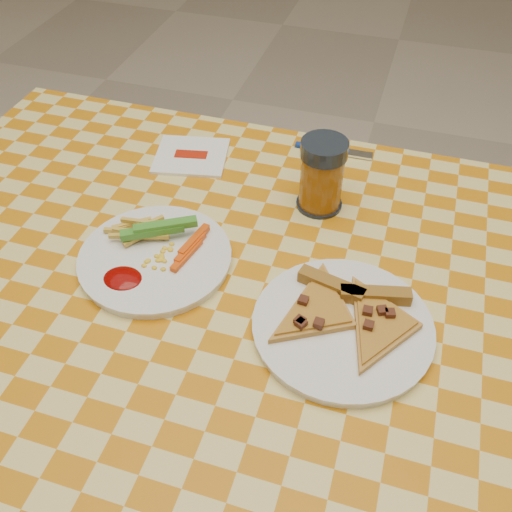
% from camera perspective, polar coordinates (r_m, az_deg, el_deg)
% --- Properties ---
extents(ground, '(8.00, 8.00, 0.00)m').
position_cam_1_polar(ground, '(1.47, 0.11, -24.08)').
color(ground, beige).
rests_on(ground, ground).
extents(table, '(1.28, 0.88, 0.76)m').
position_cam_1_polar(table, '(0.87, 0.17, -7.61)').
color(table, silver).
rests_on(table, ground).
extents(plate_left, '(0.29, 0.29, 0.01)m').
position_cam_1_polar(plate_left, '(0.87, -10.02, -0.30)').
color(plate_left, white).
rests_on(plate_left, table).
extents(plate_right, '(0.30, 0.30, 0.01)m').
position_cam_1_polar(plate_right, '(0.78, 8.63, -7.09)').
color(plate_right, white).
rests_on(plate_right, table).
extents(fries_veggies, '(0.17, 0.16, 0.04)m').
position_cam_1_polar(fries_veggies, '(0.87, -10.26, 1.26)').
color(fries_veggies, '#EED94B').
rests_on(fries_veggies, plate_left).
extents(pizza_slices, '(0.24, 0.21, 0.02)m').
position_cam_1_polar(pizza_slices, '(0.78, 9.14, -5.68)').
color(pizza_slices, '#D88B42').
rests_on(pizza_slices, plate_right).
extents(drink_glass, '(0.08, 0.08, 0.12)m').
position_cam_1_polar(drink_glass, '(0.93, 6.59, 7.99)').
color(drink_glass, black).
rests_on(drink_glass, table).
extents(napkin, '(0.15, 0.14, 0.01)m').
position_cam_1_polar(napkin, '(1.07, -6.50, 9.93)').
color(napkin, white).
rests_on(napkin, table).
extents(fork, '(0.15, 0.02, 0.01)m').
position_cam_1_polar(fork, '(1.09, 7.86, 10.42)').
color(fork, navy).
rests_on(fork, table).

